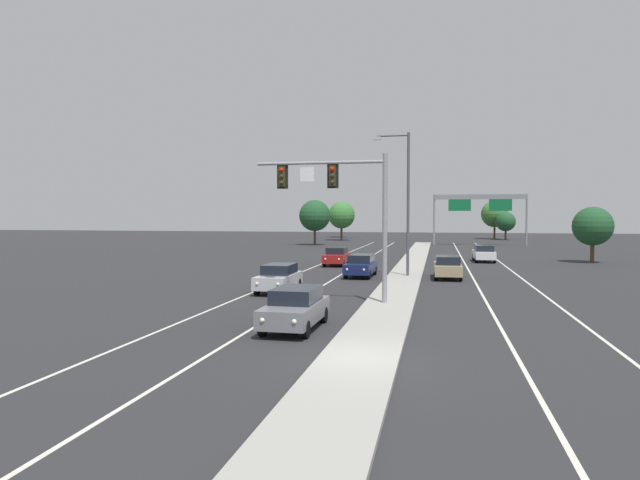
{
  "coord_description": "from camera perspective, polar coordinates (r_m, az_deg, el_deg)",
  "views": [
    {
      "loc": [
        2.29,
        -16.32,
        4.36
      ],
      "look_at": [
        -3.2,
        9.5,
        3.2
      ],
      "focal_mm": 31.27,
      "sensor_mm": 36.0,
      "label": 1
    }
  ],
  "objects": [
    {
      "name": "lane_stripe_oncoming_center",
      "position": [
        42.13,
        2.39,
        -3.42
      ],
      "size": [
        0.14,
        100.0,
        0.01
      ],
      "primitive_type": "cube",
      "color": "silver",
      "rests_on": "ground"
    },
    {
      "name": "tree_far_right_a",
      "position": [
        105.01,
        18.47,
        1.79
      ],
      "size": [
        3.48,
        3.48,
        5.03
      ],
      "color": "#4C3823",
      "rests_on": "ground"
    },
    {
      "name": "tree_far_left_a",
      "position": [
        82.07,
        -0.54,
        2.51
      ],
      "size": [
        4.61,
        4.61,
        6.68
      ],
      "color": "#4C3823",
      "rests_on": "ground"
    },
    {
      "name": "highway_sign_gantry",
      "position": [
        84.48,
        16.04,
        3.64
      ],
      "size": [
        13.28,
        0.42,
        7.5
      ],
      "color": "gray",
      "rests_on": "ground"
    },
    {
      "name": "tree_far_right_b",
      "position": [
        57.02,
        26.14,
        1.27
      ],
      "size": [
        3.58,
        3.58,
        5.18
      ],
      "color": "#4C3823",
      "rests_on": "ground"
    },
    {
      "name": "edge_stripe_left",
      "position": [
        42.8,
        -1.98,
        -3.33
      ],
      "size": [
        0.14,
        100.0,
        0.01
      ],
      "primitive_type": "cube",
      "color": "silver",
      "rests_on": "ground"
    },
    {
      "name": "lane_stripe_receding_center",
      "position": [
        41.61,
        15.29,
        -3.58
      ],
      "size": [
        0.14,
        100.0,
        0.01
      ],
      "primitive_type": "cube",
      "color": "silver",
      "rests_on": "ground"
    },
    {
      "name": "ground_plane",
      "position": [
        17.04,
        3.98,
        -12.31
      ],
      "size": [
        260.0,
        260.0,
        0.0
      ],
      "primitive_type": "plane",
      "color": "#28282B"
    },
    {
      "name": "car_oncoming_red",
      "position": [
        48.69,
        1.7,
        -1.66
      ],
      "size": [
        1.88,
        4.49,
        1.58
      ],
      "color": "maroon",
      "rests_on": "ground"
    },
    {
      "name": "edge_stripe_right",
      "position": [
        41.94,
        19.8,
        -3.6
      ],
      "size": [
        0.14,
        100.0,
        0.01
      ],
      "primitive_type": "cube",
      "color": "silver",
      "rests_on": "ground"
    },
    {
      "name": "overhead_signal_mast",
      "position": [
        27.26,
        2.37,
        4.49
      ],
      "size": [
        6.52,
        0.44,
        7.2
      ],
      "color": "gray",
      "rests_on": "median_island"
    },
    {
      "name": "tree_far_left_b",
      "position": [
        111.68,
        2.2,
        2.37
      ],
      "size": [
        4.33,
        4.33,
        6.27
      ],
      "color": "#4C3823",
      "rests_on": "ground"
    },
    {
      "name": "tree_far_left_c",
      "position": [
        97.8,
        2.22,
        2.55
      ],
      "size": [
        4.7,
        4.7,
        6.8
      ],
      "color": "#4C3823",
      "rests_on": "ground"
    },
    {
      "name": "car_oncoming_grey",
      "position": [
        21.57,
        -2.54,
        -6.93
      ],
      "size": [
        1.87,
        4.49,
        1.58
      ],
      "color": "slate",
      "rests_on": "ground"
    },
    {
      "name": "car_receding_white",
      "position": [
        54.75,
        16.41,
        -1.3
      ],
      "size": [
        1.9,
        4.5,
        1.58
      ],
      "color": "silver",
      "rests_on": "ground"
    },
    {
      "name": "tree_far_right_c",
      "position": [
        108.33,
        17.45,
        2.56
      ],
      "size": [
        4.95,
        4.95,
        7.16
      ],
      "color": "#4C3823",
      "rests_on": "ground"
    },
    {
      "name": "car_oncoming_navy",
      "position": [
        39.81,
        4.21,
        -2.59
      ],
      "size": [
        1.92,
        4.51,
        1.58
      ],
      "color": "#141E4C",
      "rests_on": "ground"
    },
    {
      "name": "car_receding_tan",
      "position": [
        39.52,
        12.93,
        -2.69
      ],
      "size": [
        1.89,
        4.5,
        1.58
      ],
      "color": "tan",
      "rests_on": "ground"
    },
    {
      "name": "street_lamp_median",
      "position": [
        39.51,
        8.69,
        4.56
      ],
      "size": [
        2.58,
        0.28,
        10.0
      ],
      "color": "#4C4C51",
      "rests_on": "median_island"
    },
    {
      "name": "median_island",
      "position": [
        34.66,
        8.15,
        -4.61
      ],
      "size": [
        2.4,
        110.0,
        0.15
      ],
      "primitive_type": "cube",
      "color": "#9E9B93",
      "rests_on": "ground"
    },
    {
      "name": "car_oncoming_silver",
      "position": [
        31.94,
        -4.24,
        -3.86
      ],
      "size": [
        1.86,
        4.48,
        1.58
      ],
      "color": "#B7B7BC",
      "rests_on": "ground"
    }
  ]
}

